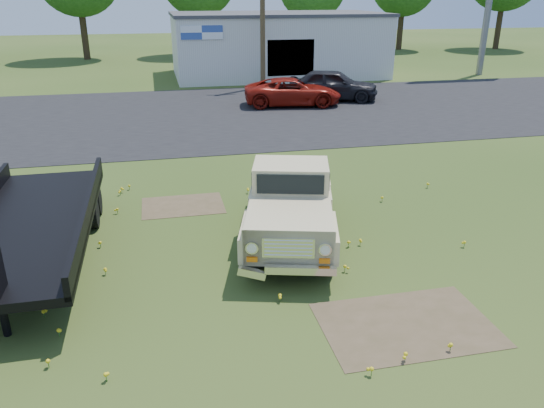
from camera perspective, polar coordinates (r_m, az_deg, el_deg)
The scene contains 10 objects.
ground at distance 11.80m, azimuth 1.27°, elevation -5.63°, with size 140.00×140.00×0.00m, color #2A4315.
asphalt_lot at distance 25.87m, azimuth -6.66°, elevation 9.57°, with size 90.00×14.00×0.02m, color black.
dirt_patch_a at distance 9.85m, azimuth 14.26°, elevation -12.49°, with size 3.00×2.00×0.01m, color #4C4128.
dirt_patch_b at distance 14.72m, azimuth -9.56°, elevation -0.17°, with size 2.20×1.60×0.01m, color #4C4128.
commercial_building at distance 38.26m, azimuth 0.51°, elevation 16.85°, with size 14.20×8.20×4.15m.
utility_pole_mid at distance 32.83m, azimuth -1.03°, elevation 20.39°, with size 1.60×0.30×9.00m.
vintage_pickup_truck at distance 12.26m, azimuth 2.00°, elevation 0.28°, with size 2.01×5.18×1.88m, color tan, non-canonical shape.
flatbed_trailer at distance 12.31m, azimuth -24.58°, elevation -1.39°, with size 2.45×7.34×2.00m, color black, non-canonical shape.
red_pickup at distance 27.66m, azimuth 2.24°, elevation 11.93°, with size 2.26×4.91×1.37m, color maroon.
dark_sedan at distance 29.26m, azimuth 6.57°, elevation 12.61°, with size 1.91×4.75×1.62m, color black.
Camera 1 is at (-2.50, -10.16, 5.45)m, focal length 35.00 mm.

